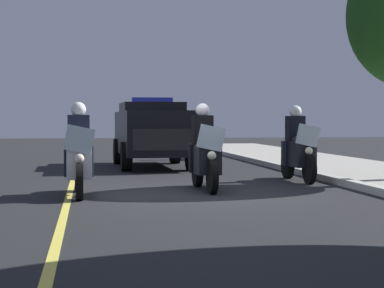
% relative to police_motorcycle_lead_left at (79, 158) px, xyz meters
% --- Properties ---
extents(ground_plane, '(80.00, 80.00, 0.00)m').
position_rel_police_motorcycle_lead_left_xyz_m(ground_plane, '(-0.10, 2.25, -0.70)').
color(ground_plane, black).
extents(curb_strip, '(48.00, 0.24, 0.15)m').
position_rel_police_motorcycle_lead_left_xyz_m(curb_strip, '(-0.10, 5.51, -0.62)').
color(curb_strip, '#B7B5AD').
rests_on(curb_strip, ground).
extents(lane_stripe_center, '(48.00, 0.12, 0.01)m').
position_rel_police_motorcycle_lead_left_xyz_m(lane_stripe_center, '(-0.10, -0.18, -0.70)').
color(lane_stripe_center, '#E0D14C').
rests_on(lane_stripe_center, ground).
extents(police_motorcycle_lead_left, '(2.14, 0.57, 1.72)m').
position_rel_police_motorcycle_lead_left_xyz_m(police_motorcycle_lead_left, '(0.00, 0.00, 0.00)').
color(police_motorcycle_lead_left, black).
rests_on(police_motorcycle_lead_left, ground).
extents(police_motorcycle_lead_right, '(2.14, 0.57, 1.72)m').
position_rel_police_motorcycle_lead_left_xyz_m(police_motorcycle_lead_right, '(-0.64, 2.44, 0.00)').
color(police_motorcycle_lead_right, black).
rests_on(police_motorcycle_lead_right, ground).
extents(police_motorcycle_trailing, '(2.14, 0.57, 1.72)m').
position_rel_police_motorcycle_lead_left_xyz_m(police_motorcycle_trailing, '(-2.30, 4.87, 0.00)').
color(police_motorcycle_trailing, black).
rests_on(police_motorcycle_trailing, ground).
extents(police_suv, '(4.95, 2.18, 2.05)m').
position_rel_police_motorcycle_lead_left_xyz_m(police_suv, '(-7.41, 2.04, 0.37)').
color(police_suv, black).
rests_on(police_suv, ground).
extents(cyclist_background, '(1.76, 0.33, 1.69)m').
position_rel_police_motorcycle_lead_left_xyz_m(cyclist_background, '(-11.16, 4.02, 0.14)').
color(cyclist_background, black).
rests_on(cyclist_background, ground).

